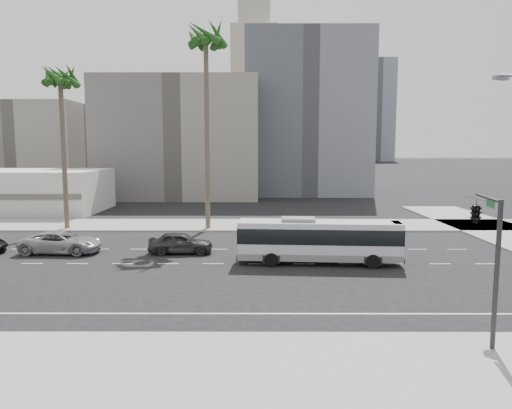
{
  "coord_description": "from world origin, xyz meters",
  "views": [
    {
      "loc": [
        -0.08,
        -30.49,
        7.58
      ],
      "look_at": [
        -0.18,
        4.0,
        3.48
      ],
      "focal_mm": 33.14,
      "sensor_mm": 36.0,
      "label": 1
    }
  ],
  "objects_px": {
    "city_bus": "(319,240)",
    "palm_near": "(206,44)",
    "car_b": "(61,242)",
    "car_a": "(181,243)",
    "palm_mid": "(60,82)",
    "traffic_signal": "(478,215)"
  },
  "relations": [
    {
      "from": "traffic_signal",
      "to": "palm_near",
      "type": "distance_m",
      "value": 30.5
    },
    {
      "from": "car_a",
      "to": "palm_mid",
      "type": "distance_m",
      "value": 20.43
    },
    {
      "from": "car_a",
      "to": "palm_near",
      "type": "height_order",
      "value": "palm_near"
    },
    {
      "from": "traffic_signal",
      "to": "car_a",
      "type": "bearing_deg",
      "value": 146.23
    },
    {
      "from": "car_a",
      "to": "palm_mid",
      "type": "height_order",
      "value": "palm_mid"
    },
    {
      "from": "palm_mid",
      "to": "car_b",
      "type": "bearing_deg",
      "value": -70.18
    },
    {
      "from": "car_a",
      "to": "palm_mid",
      "type": "xyz_separation_m",
      "value": [
        -12.33,
        10.1,
        12.78
      ]
    },
    {
      "from": "car_a",
      "to": "car_b",
      "type": "height_order",
      "value": "car_b"
    },
    {
      "from": "city_bus",
      "to": "car_a",
      "type": "relative_size",
      "value": 2.33
    },
    {
      "from": "car_b",
      "to": "palm_near",
      "type": "relative_size",
      "value": 0.31
    },
    {
      "from": "car_a",
      "to": "traffic_signal",
      "type": "distance_m",
      "value": 20.81
    },
    {
      "from": "traffic_signal",
      "to": "palm_near",
      "type": "relative_size",
      "value": 0.31
    },
    {
      "from": "palm_near",
      "to": "palm_mid",
      "type": "xyz_separation_m",
      "value": [
        -13.25,
        -0.11,
        -3.4
      ]
    },
    {
      "from": "palm_near",
      "to": "palm_mid",
      "type": "relative_size",
      "value": 1.24
    },
    {
      "from": "car_a",
      "to": "car_b",
      "type": "bearing_deg",
      "value": 86.93
    },
    {
      "from": "car_a",
      "to": "traffic_signal",
      "type": "height_order",
      "value": "traffic_signal"
    },
    {
      "from": "car_b",
      "to": "palm_mid",
      "type": "distance_m",
      "value": 16.63
    },
    {
      "from": "palm_mid",
      "to": "city_bus",
      "type": "bearing_deg",
      "value": -30.82
    },
    {
      "from": "city_bus",
      "to": "palm_mid",
      "type": "distance_m",
      "value": 28.22
    },
    {
      "from": "palm_near",
      "to": "city_bus",
      "type": "bearing_deg",
      "value": -56.6
    },
    {
      "from": "city_bus",
      "to": "palm_near",
      "type": "xyz_separation_m",
      "value": [
        -8.71,
        13.2,
        15.36
      ]
    },
    {
      "from": "car_b",
      "to": "city_bus",
      "type": "bearing_deg",
      "value": -97.6
    }
  ]
}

